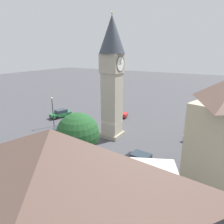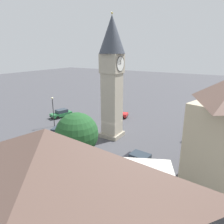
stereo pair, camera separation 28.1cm
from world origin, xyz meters
The scene contains 10 objects.
ground_plane centered at (0.00, 0.00, 0.00)m, with size 200.00×200.00×0.00m, color #424247.
clock_tower centered at (0.00, 0.00, 10.15)m, with size 3.61×3.61×17.45m.
car_blue_kerb centered at (4.34, -6.80, 0.76)m, with size 4.45×2.86×1.53m.
car_silver_kerb centered at (-2.81, -13.50, 0.76)m, with size 4.43×2.75×1.53m.
car_red_corner centered at (5.73, 7.29, 0.76)m, with size 2.12×4.28×1.53m.
car_white_side centered at (-4.97, 11.49, 0.76)m, with size 4.42×3.51×1.53m.
car_black_far centered at (-8.55, -4.02, 0.76)m, with size 2.56×4.40×1.53m.
pedestrian centered at (5.55, -2.24, 1.01)m, with size 0.50×0.37×1.69m.
tree centered at (11.01, 2.72, 4.89)m, with size 4.18×4.18×7.01m.
lamp_post centered at (1.60, -10.79, 3.46)m, with size 0.36×0.36×5.19m.
Camera 2 is at (24.72, 15.02, 12.59)m, focal length 32.47 mm.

